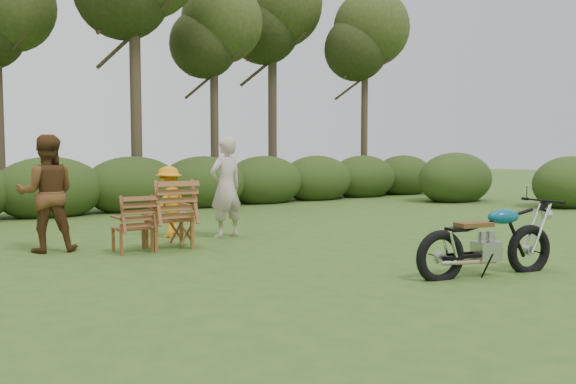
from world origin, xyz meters
TOP-DOWN VIEW (x-y plane):
  - ground at (0.00, 0.00)m, footprint 80.00×80.00m
  - tree_line at (0.50, 9.74)m, footprint 22.52×11.62m
  - motorcycle at (0.70, -0.78)m, footprint 1.97×1.17m
  - lawn_chair_right at (-1.59, 3.28)m, footprint 0.79×0.79m
  - lawn_chair_left at (-2.17, 3.29)m, footprint 0.61×0.61m
  - side_table at (-1.40, 3.23)m, footprint 0.51×0.45m
  - cup at (-1.36, 3.26)m, footprint 0.13×0.13m
  - adult_a at (-0.31, 3.74)m, footprint 0.69×0.50m
  - adult_b at (-3.19, 4.07)m, footprint 0.98×0.85m
  - child at (-1.10, 4.36)m, footprint 0.93×0.82m

SIDE VIEW (x-z plane):
  - ground at x=0.00m, z-range 0.00..0.00m
  - motorcycle at x=0.70m, z-range -0.53..0.53m
  - lawn_chair_right at x=-1.59m, z-range -0.53..0.53m
  - lawn_chair_left at x=-2.17m, z-range -0.43..0.43m
  - adult_a at x=-0.31m, z-range -0.88..0.88m
  - adult_b at x=-3.19m, z-range -0.87..0.87m
  - child at x=-1.10m, z-range -0.62..0.62m
  - side_table at x=-1.40m, z-range 0.00..0.48m
  - cup at x=-1.36m, z-range 0.48..0.56m
  - tree_line at x=0.50m, z-range -0.26..7.88m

